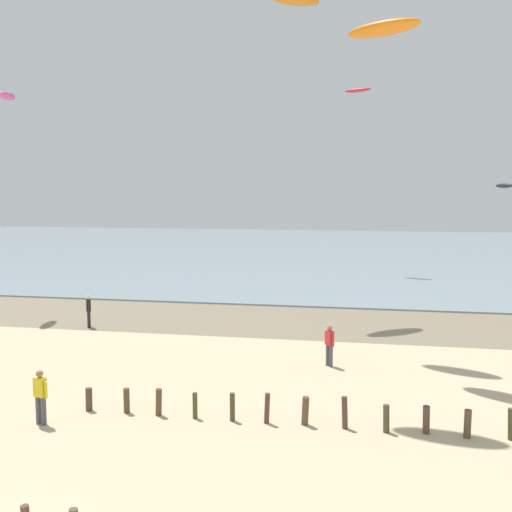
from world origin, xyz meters
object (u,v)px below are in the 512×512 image
(kite_aloft_5, at_px, (504,186))
(kite_aloft_7, at_px, (383,29))
(kite_aloft_2, at_px, (358,90))
(person_right_flank, at_px, (329,344))
(person_trailing_behind, at_px, (89,310))
(person_mid_beach, at_px, (40,395))
(kite_aloft_1, at_px, (7,96))

(kite_aloft_5, height_order, kite_aloft_7, kite_aloft_7)
(kite_aloft_2, bearing_deg, kite_aloft_5, 164.40)
(person_right_flank, bearing_deg, person_trailing_behind, 160.14)
(kite_aloft_2, height_order, kite_aloft_5, kite_aloft_2)
(person_mid_beach, xyz_separation_m, kite_aloft_2, (8.78, 37.28, 14.91))
(person_right_flank, xyz_separation_m, person_trailing_behind, (-12.88, 4.65, 0.00))
(kite_aloft_2, bearing_deg, kite_aloft_7, 118.12)
(person_right_flank, distance_m, kite_aloft_1, 24.25)
(person_trailing_behind, distance_m, kite_aloft_2, 31.89)
(person_right_flank, height_order, kite_aloft_5, kite_aloft_5)
(kite_aloft_5, bearing_deg, person_right_flank, -44.51)
(person_trailing_behind, xyz_separation_m, kite_aloft_7, (14.77, -3.46, 12.71))
(person_trailing_behind, bearing_deg, kite_aloft_7, -13.19)
(kite_aloft_2, bearing_deg, kite_aloft_1, 71.86)
(person_right_flank, distance_m, person_trailing_behind, 13.70)
(person_right_flank, height_order, kite_aloft_1, kite_aloft_1)
(person_mid_beach, xyz_separation_m, person_trailing_behind, (-4.52, 12.42, 0.00))
(person_right_flank, relative_size, kite_aloft_1, 0.83)
(person_trailing_behind, bearing_deg, person_right_flank, -19.86)
(kite_aloft_1, bearing_deg, person_mid_beach, -157.49)
(kite_aloft_1, xyz_separation_m, kite_aloft_7, (21.36, -7.21, 0.95))
(kite_aloft_1, height_order, kite_aloft_5, kite_aloft_1)
(kite_aloft_1, bearing_deg, kite_aloft_2, -55.28)
(kite_aloft_1, distance_m, kite_aloft_5, 33.05)
(kite_aloft_5, xyz_separation_m, kite_aloft_7, (-8.95, -19.34, 6.12))
(kite_aloft_1, xyz_separation_m, kite_aloft_5, (30.31, 12.13, -5.17))
(person_mid_beach, relative_size, kite_aloft_5, 0.86)
(person_trailing_behind, xyz_separation_m, kite_aloft_1, (-6.59, 3.75, 11.76))
(person_trailing_behind, height_order, kite_aloft_5, kite_aloft_5)
(person_trailing_behind, bearing_deg, person_mid_beach, -70.01)
(kite_aloft_1, height_order, kite_aloft_7, kite_aloft_7)
(person_right_flank, distance_m, kite_aloft_2, 33.06)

